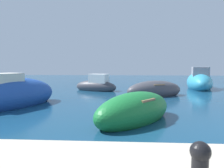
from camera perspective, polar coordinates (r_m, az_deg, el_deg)
The scene contains 6 objects.
moored_boat_0 at distance 21.96m, azimuth 22.58°, elevation 0.59°, with size 3.46×6.00×2.53m.
moored_boat_3 at distance 18.61m, azimuth -4.31°, elevation -0.42°, with size 4.15×2.67×1.73m.
moored_boat_4 at distance 8.55m, azimuth 6.22°, elevation -7.22°, with size 4.00×4.44×1.52m.
moored_boat_5 at distance 12.63m, azimuth -26.15°, elevation -2.81°, with size 4.63×6.17×2.28m.
moored_boat_6 at distance 15.56m, azimuth 11.47°, elevation -1.75°, with size 4.66×3.32×1.46m.
mooring_bollard at distance 3.49m, azimuth 22.75°, elevation -18.60°, with size 0.30×0.30×0.65m.
Camera 1 is at (-6.18, -6.67, 2.25)m, focal length 33.74 mm.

